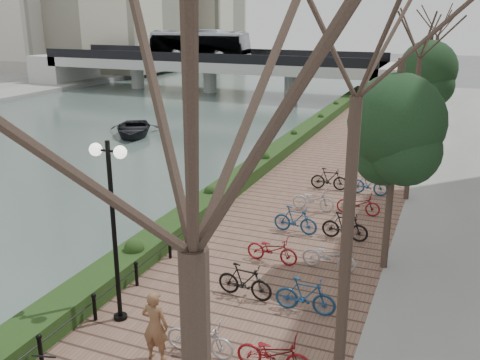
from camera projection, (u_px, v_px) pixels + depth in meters
The scene contains 10 objects.
river_water at pixel (95, 128), 39.52m from camera, with size 30.00×130.00×0.02m, color #4F635C.
promenade at pixel (323, 184), 26.01m from camera, with size 8.00×75.00×0.50m, color brown.
hedge at pixel (274, 154), 29.27m from camera, with size 1.10×56.00×0.60m, color #1A3613.
chain_fence at pixel (69, 328), 13.06m from camera, with size 0.10×14.10×0.70m.
lamppost at pixel (111, 194), 13.08m from camera, with size 1.02×0.32×4.82m.
pedestrian at pixel (155, 326), 12.22m from camera, with size 0.64×0.42×1.76m, color brown.
bicycle_parking at pixel (310, 238), 17.96m from camera, with size 2.40×14.69×1.00m.
street_trees at pixel (405, 144), 19.28m from camera, with size 3.20×37.12×6.80m.
bridge at pixel (208, 60), 56.27m from camera, with size 36.00×10.77×6.50m.
boat at pixel (133, 129), 36.93m from camera, with size 3.52×4.93×1.02m, color black.
Camera 1 is at (9.55, -6.96, 8.24)m, focal length 40.00 mm.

